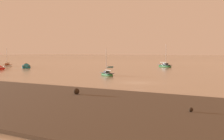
# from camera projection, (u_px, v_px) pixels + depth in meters

# --- Properties ---
(ground_plane) EXTENTS (800.00, 800.00, 0.00)m
(ground_plane) POSITION_uv_depth(u_px,v_px,m) (137.00, 83.00, 51.79)
(ground_plane) COLOR tan
(mudflat_shore) EXTENTS (347.08, 20.69, 0.26)m
(mudflat_shore) POSITION_uv_depth(u_px,v_px,m) (71.00, 103.00, 30.20)
(mudflat_shore) COLOR #4C3D2D
(mudflat_shore) RESTS_ON ground
(tidal_rock_near) EXTENTS (0.34, 0.34, 0.34)m
(tidal_rock_near) POSITION_uv_depth(u_px,v_px,m) (191.00, 110.00, 25.19)
(tidal_rock_near) COLOR #2D2116
(tidal_rock_near) RESTS_ON mudflat_shore
(tidal_rock_left) EXTENTS (0.64, 0.64, 0.64)m
(tidal_rock_left) POSITION_uv_depth(u_px,v_px,m) (76.00, 91.00, 35.54)
(tidal_rock_left) COLOR #2D2116
(tidal_rock_left) RESTS_ON mudflat_shore
(sailboat_moored_0) EXTENTS (6.64, 5.15, 7.33)m
(sailboat_moored_0) POSITION_uv_depth(u_px,v_px,m) (165.00, 66.00, 104.69)
(sailboat_moored_0) COLOR #23602D
(sailboat_moored_0) RESTS_ON ground
(sailboat_moored_1) EXTENTS (4.40, 5.74, 6.32)m
(sailboat_moored_1) POSITION_uv_depth(u_px,v_px,m) (8.00, 66.00, 107.97)
(sailboat_moored_1) COLOR white
(sailboat_moored_1) RESTS_ON ground
(rowboat_moored_0) EXTENTS (1.23, 3.13, 0.49)m
(rowboat_moored_0) POSITION_uv_depth(u_px,v_px,m) (110.00, 67.00, 102.81)
(rowboat_moored_0) COLOR #197084
(rowboat_moored_0) RESTS_ON ground
(motorboat_moored_2) EXTENTS (6.34, 5.79, 2.20)m
(motorboat_moored_2) POSITION_uv_depth(u_px,v_px,m) (26.00, 67.00, 98.23)
(motorboat_moored_2) COLOR #197084
(motorboat_moored_2) RESTS_ON ground
(sailboat_moored_2) EXTENTS (5.07, 4.06, 5.64)m
(sailboat_moored_2) POSITION_uv_depth(u_px,v_px,m) (107.00, 74.00, 67.08)
(sailboat_moored_2) COLOR #23602D
(sailboat_moored_2) RESTS_ON ground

